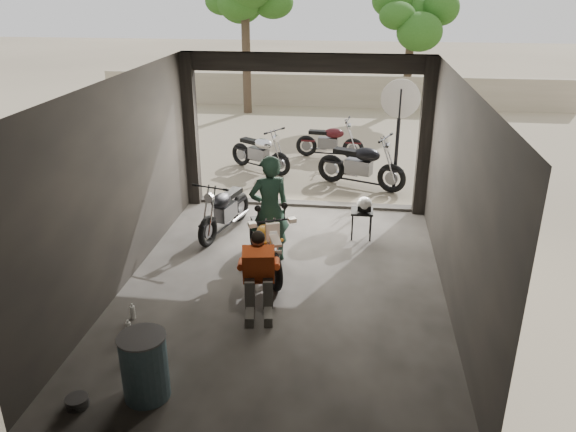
% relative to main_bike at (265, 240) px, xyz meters
% --- Properties ---
extents(ground, '(80.00, 80.00, 0.00)m').
position_rel_main_bike_xyz_m(ground, '(0.37, -0.50, -0.57)').
color(ground, '#7A6D56').
rests_on(ground, ground).
extents(garage, '(7.00, 7.13, 3.20)m').
position_rel_main_bike_xyz_m(garage, '(0.37, 0.05, 0.71)').
color(garage, '#2D2B28').
rests_on(garage, ground).
extents(boundary_wall, '(18.00, 0.30, 1.20)m').
position_rel_main_bike_xyz_m(boundary_wall, '(0.37, 13.50, 0.03)').
color(boundary_wall, gray).
rests_on(boundary_wall, ground).
extents(tree_right, '(2.20, 2.20, 5.00)m').
position_rel_main_bike_xyz_m(tree_right, '(3.17, 13.50, 2.99)').
color(tree_right, '#382B1E').
rests_on(tree_right, ground).
extents(main_bike, '(1.32, 1.85, 1.14)m').
position_rel_main_bike_xyz_m(main_bike, '(0.00, 0.00, 0.00)').
color(main_bike, '#F2E1CD').
rests_on(main_bike, ground).
extents(left_bike, '(1.08, 1.75, 1.10)m').
position_rel_main_bike_xyz_m(left_bike, '(-1.01, 1.43, -0.02)').
color(left_bike, black).
rests_on(left_bike, ground).
extents(outside_bike_a, '(1.79, 1.47, 1.13)m').
position_rel_main_bike_xyz_m(outside_bike_a, '(-1.00, 5.30, -0.00)').
color(outside_bike_a, black).
rests_on(outside_bike_a, ground).
extents(outside_bike_b, '(1.68, 0.83, 1.10)m').
position_rel_main_bike_xyz_m(outside_bike_b, '(0.68, 6.65, -0.02)').
color(outside_bike_b, '#400F13').
rests_on(outside_bike_b, ground).
extents(outside_bike_c, '(2.05, 1.43, 1.28)m').
position_rel_main_bike_xyz_m(outside_bike_c, '(1.54, 4.36, 0.07)').
color(outside_bike_c, black).
rests_on(outside_bike_c, ground).
extents(rider, '(0.81, 0.69, 1.89)m').
position_rel_main_bike_xyz_m(rider, '(0.02, 0.38, 0.37)').
color(rider, black).
rests_on(rider, ground).
extents(mechanic, '(0.73, 0.91, 1.19)m').
position_rel_main_bike_xyz_m(mechanic, '(0.13, -1.31, 0.03)').
color(mechanic, '#C8491A').
rests_on(mechanic, ground).
extents(stool, '(0.40, 0.40, 0.56)m').
position_rel_main_bike_xyz_m(stool, '(1.58, 1.51, -0.09)').
color(stool, black).
rests_on(stool, ground).
extents(helmet, '(0.34, 0.35, 0.27)m').
position_rel_main_bike_xyz_m(helmet, '(1.61, 1.50, 0.12)').
color(helmet, white).
rests_on(helmet, stool).
extents(oil_drum, '(0.56, 0.56, 0.83)m').
position_rel_main_bike_xyz_m(oil_drum, '(-0.85, -3.22, -0.16)').
color(oil_drum, '#3F5D6A').
rests_on(oil_drum, ground).
extents(sign_post, '(0.85, 0.08, 2.56)m').
position_rel_main_bike_xyz_m(sign_post, '(2.31, 4.15, 1.17)').
color(sign_post, black).
rests_on(sign_post, ground).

